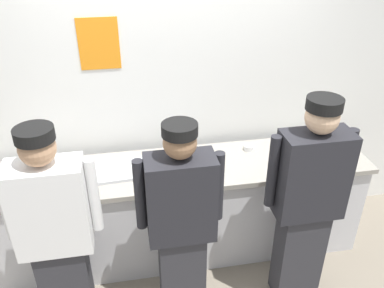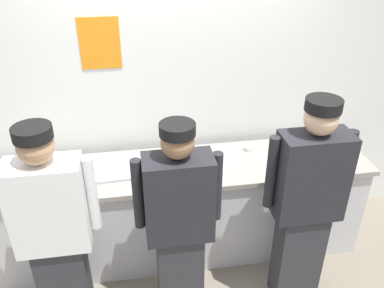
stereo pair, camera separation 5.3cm
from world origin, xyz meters
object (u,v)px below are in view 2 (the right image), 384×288
chef_far_right (306,202)px  mixing_bowl_steel (181,158)px  chef_center (179,223)px  squeeze_bottle_primary (318,146)px  plate_stack_front (52,164)px  chef_near_left (55,233)px  deli_cup (298,152)px  ramekin_red_sauce (54,182)px  ramekin_yellow_sauce (249,148)px  sheet_tray (122,169)px

chef_far_right → mixing_bowl_steel: bearing=139.6°
chef_center → chef_far_right: bearing=1.4°
squeeze_bottle_primary → plate_stack_front: bearing=176.0°
chef_near_left → mixing_bowl_steel: (0.92, 0.68, 0.06)m
deli_cup → ramekin_red_sauce: bearing=-177.8°
ramekin_yellow_sauce → ramekin_red_sauce: ramekin_yellow_sauce is taller
chef_far_right → mixing_bowl_steel: chef_far_right is taller
chef_far_right → chef_near_left: bearing=-179.7°
plate_stack_front → chef_near_left: bearing=-81.6°
squeeze_bottle_primary → ramekin_yellow_sauce: 0.56m
plate_stack_front → sheet_tray: bearing=-10.2°
deli_cup → squeeze_bottle_primary: bearing=-2.9°
chef_center → ramekin_yellow_sauce: 1.08m
mixing_bowl_steel → ramekin_red_sauce: 1.00m
chef_center → deli_cup: chef_center is taller
ramekin_red_sauce → squeeze_bottle_primary: bearing=1.8°
plate_stack_front → squeeze_bottle_primary: size_ratio=1.18×
squeeze_bottle_primary → deli_cup: (-0.17, 0.01, -0.05)m
chef_center → deli_cup: (1.08, 0.63, 0.08)m
chef_far_right → squeeze_bottle_primary: 0.69m
ramekin_yellow_sauce → ramekin_red_sauce: 1.61m
deli_cup → plate_stack_front: bearing=175.9°
sheet_tray → ramekin_red_sauce: bearing=-166.9°
mixing_bowl_steel → chef_near_left: bearing=-143.4°
chef_center → squeeze_bottle_primary: (1.24, 0.62, 0.13)m
chef_center → plate_stack_front: 1.20m
chef_center → ramekin_red_sauce: bearing=147.8°
sheet_tray → chef_near_left: bearing=-123.4°
sheet_tray → ramekin_red_sauce: size_ratio=5.28×
ramekin_red_sauce → deli_cup: 1.95m
plate_stack_front → sheet_tray: size_ratio=0.45×
ramekin_red_sauce → deli_cup: deli_cup is taller
plate_stack_front → ramekin_yellow_sauce: bearing=1.4°
plate_stack_front → mixing_bowl_steel: bearing=-4.2°
chef_near_left → deli_cup: 1.98m
chef_near_left → deli_cup: (1.88, 0.61, 0.06)m
plate_stack_front → ramekin_yellow_sauce: 1.63m
sheet_tray → ramekin_yellow_sauce: ramekin_yellow_sauce is taller
chef_center → mixing_bowl_steel: size_ratio=5.04×
chef_near_left → squeeze_bottle_primary: bearing=16.5°
plate_stack_front → mixing_bowl_steel: mixing_bowl_steel is taller
mixing_bowl_steel → deli_cup: size_ratio=3.06×
ramekin_red_sauce → deli_cup: size_ratio=0.98×
plate_stack_front → deli_cup: 2.00m
ramekin_yellow_sauce → deli_cup: deli_cup is taller
chef_near_left → plate_stack_front: size_ratio=6.74×
chef_far_right → chef_center: bearing=-178.6°
deli_cup → sheet_tray: bearing=178.3°
squeeze_bottle_primary → ramekin_yellow_sauce: size_ratio=2.57×
plate_stack_front → mixing_bowl_steel: 1.03m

